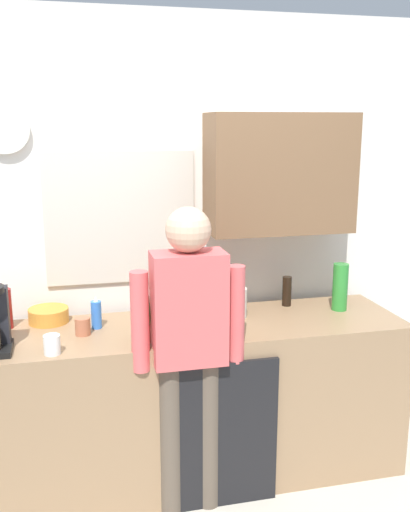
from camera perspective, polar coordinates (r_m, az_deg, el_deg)
ground_plane at (r=3.33m, az=-1.49°, el=-23.47°), size 8.00×8.00×0.00m
kitchen_counter at (r=3.35m, az=-2.63°, el=-14.24°), size 2.53×0.64×0.90m
dishwasher_panel at (r=3.12m, az=2.04°, el=-17.34°), size 0.56×0.02×0.81m
back_wall_assembly at (r=3.44m, az=-2.64°, el=2.60°), size 4.13×0.42×2.60m
bottle_clear_soda at (r=3.49m, az=13.23°, el=-3.00°), size 0.09×0.09×0.28m
bottle_dark_sauce at (r=3.52m, az=8.11°, el=-3.47°), size 0.06×0.06×0.18m
bottle_olive_oil at (r=3.33m, az=-1.30°, el=-3.68°), size 0.06×0.06×0.25m
bottle_red_vinegar at (r=3.28m, az=-19.10°, el=-4.95°), size 0.06×0.06×0.22m
cup_white_mug at (r=2.88m, az=-14.91°, el=-8.48°), size 0.08×0.08×0.09m
cup_yellow_cup at (r=3.03m, az=1.75°, el=-7.06°), size 0.07×0.07×0.08m
cup_terracotta_mug at (r=3.10m, az=-12.01°, el=-6.82°), size 0.08×0.08×0.09m
mixing_bowl at (r=3.33m, az=-15.22°, el=-5.68°), size 0.22×0.22×0.08m
potted_plant at (r=2.94m, az=-5.68°, el=-5.87°), size 0.15×0.15×0.23m
dish_soap at (r=3.17m, az=-10.71°, el=-5.68°), size 0.06×0.06×0.18m
storage_canister at (r=3.29m, az=2.94°, el=-4.63°), size 0.14×0.14×0.17m
person_at_sink at (r=2.87m, az=-1.60°, el=-8.07°), size 0.57×0.22×1.60m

